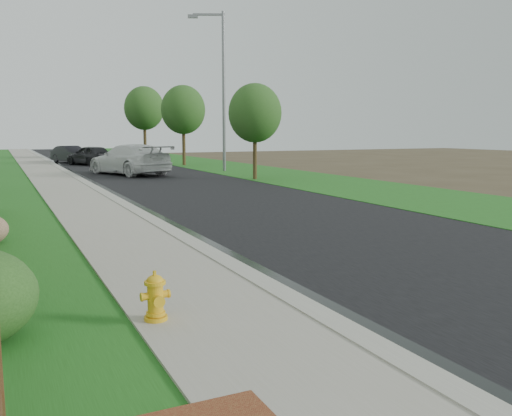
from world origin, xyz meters
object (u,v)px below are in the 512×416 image
dark_car_mid (90,155)px  streetlight (221,82)px  fire_hydrant (155,298)px  white_suv (129,159)px

dark_car_mid → streetlight: bearing=99.0°
fire_hydrant → streetlight: (11.36, 25.91, 5.28)m
dark_car_mid → streetlight: streetlight is taller
white_suv → streetlight: streetlight is taller
white_suv → dark_car_mid: bearing=-105.7°
fire_hydrant → white_suv: bearing=78.2°
dark_car_mid → streetlight: 13.14m
fire_hydrant → streetlight: size_ratio=0.07×
white_suv → dark_car_mid: 10.52m
streetlight → dark_car_mid: bearing=123.3°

